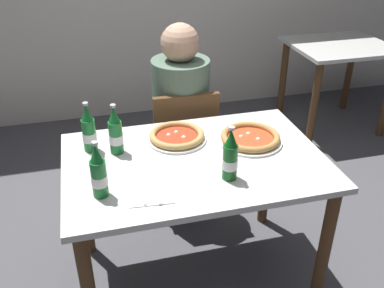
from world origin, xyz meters
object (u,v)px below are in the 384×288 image
(beer_bottle_left, at_px, (99,173))
(dining_table_background, at_px, (337,62))
(diner_seated, at_px, (181,125))
(beer_bottle_extra, at_px, (89,131))
(dining_table_main, at_px, (195,179))
(pizza_marinara_far, at_px, (250,138))
(beer_bottle_center, at_px, (230,157))
(napkin_with_cutlery, at_px, (150,192))
(chair_behind_table, at_px, (183,143))
(beer_bottle_right, at_px, (116,133))
(pizza_margherita_near, at_px, (177,136))

(beer_bottle_left, bearing_deg, dining_table_background, 37.86)
(diner_seated, height_order, beer_bottle_extra, diner_seated)
(dining_table_main, xyz_separation_m, pizza_marinara_far, (0.31, 0.08, 0.13))
(dining_table_main, distance_m, pizza_marinara_far, 0.35)
(dining_table_main, xyz_separation_m, beer_bottle_center, (0.10, -0.19, 0.22))
(diner_seated, bearing_deg, beer_bottle_left, -122.42)
(beer_bottle_left, relative_size, beer_bottle_extra, 1.00)
(dining_table_main, bearing_deg, beer_bottle_center, -61.59)
(napkin_with_cutlery, bearing_deg, chair_behind_table, 67.92)
(beer_bottle_extra, bearing_deg, beer_bottle_left, -87.09)
(dining_table_background, height_order, napkin_with_cutlery, napkin_with_cutlery)
(napkin_with_cutlery, bearing_deg, beer_bottle_right, 104.92)
(dining_table_main, height_order, napkin_with_cutlery, napkin_with_cutlery)
(beer_bottle_center, height_order, beer_bottle_extra, same)
(pizza_margherita_near, bearing_deg, dining_table_background, 36.62)
(pizza_marinara_far, distance_m, beer_bottle_left, 0.79)
(beer_bottle_left, relative_size, beer_bottle_center, 1.00)
(pizza_margherita_near, distance_m, beer_bottle_extra, 0.43)
(dining_table_background, xyz_separation_m, beer_bottle_right, (-1.98, -1.29, 0.26))
(diner_seated, height_order, dining_table_background, diner_seated)
(dining_table_main, bearing_deg, dining_table_background, 41.33)
(dining_table_main, height_order, beer_bottle_left, beer_bottle_left)
(dining_table_background, distance_m, napkin_with_cutlery, 2.51)
(beer_bottle_left, relative_size, beer_bottle_right, 1.00)
(dining_table_main, bearing_deg, chair_behind_table, 81.75)
(pizza_marinara_far, bearing_deg, diner_seated, 110.55)
(chair_behind_table, distance_m, beer_bottle_extra, 0.78)
(pizza_marinara_far, height_order, beer_bottle_left, beer_bottle_left)
(chair_behind_table, bearing_deg, pizza_marinara_far, 114.19)
(beer_bottle_left, bearing_deg, pizza_margherita_near, 42.68)
(beer_bottle_left, bearing_deg, diner_seated, 57.58)
(beer_bottle_center, relative_size, beer_bottle_extra, 1.00)
(beer_bottle_left, xyz_separation_m, napkin_with_cutlery, (0.20, -0.04, -0.10))
(beer_bottle_right, relative_size, napkin_with_cutlery, 1.28)
(chair_behind_table, xyz_separation_m, beer_bottle_left, (-0.53, -0.78, 0.37))
(diner_seated, relative_size, beer_bottle_center, 4.89)
(diner_seated, distance_m, beer_bottle_right, 0.72)
(chair_behind_table, relative_size, pizza_margherita_near, 2.88)
(diner_seated, xyz_separation_m, pizza_margherita_near, (-0.13, -0.47, 0.19))
(pizza_margherita_near, relative_size, napkin_with_cutlery, 1.52)
(beer_bottle_right, bearing_deg, pizza_margherita_near, 8.25)
(diner_seated, bearing_deg, dining_table_background, 26.77)
(chair_behind_table, xyz_separation_m, pizza_marinara_far, (0.22, -0.53, 0.29))
(diner_seated, distance_m, beer_bottle_extra, 0.76)
(diner_seated, bearing_deg, napkin_with_cutlery, -111.03)
(napkin_with_cutlery, bearing_deg, dining_table_background, 41.26)
(pizza_marinara_far, xyz_separation_m, beer_bottle_right, (-0.65, 0.07, 0.08))
(beer_bottle_left, bearing_deg, dining_table_main, 21.69)
(diner_seated, relative_size, beer_bottle_left, 4.89)
(diner_seated, relative_size, dining_table_background, 1.51)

